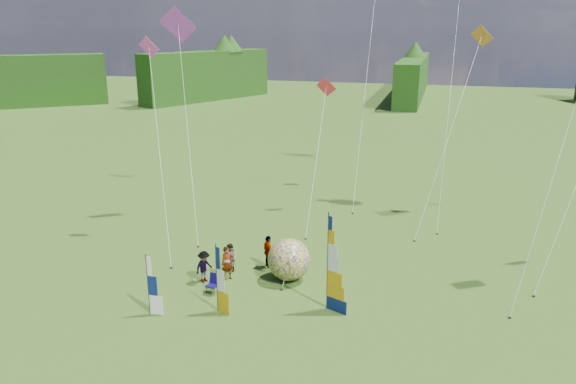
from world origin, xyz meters
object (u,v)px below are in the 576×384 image
(spectator_d, at_px, (268,252))
(side_banner_left, at_px, (217,279))
(side_banner_far, at_px, (148,285))
(spectator_b, at_px, (230,258))
(camp_chair, at_px, (212,284))
(feather_banner_main, at_px, (328,263))
(kite_whale, at_px, (453,65))
(spectator_a, at_px, (227,263))
(bol_inflatable, at_px, (289,260))
(spectator_c, at_px, (204,267))

(spectator_d, bearing_deg, side_banner_left, 132.02)
(side_banner_far, relative_size, spectator_b, 1.84)
(side_banner_far, relative_size, spectator_d, 1.59)
(spectator_d, xyz_separation_m, camp_chair, (-1.78, -3.91, -0.42))
(feather_banner_main, distance_m, kite_whale, 19.34)
(feather_banner_main, relative_size, side_banner_far, 1.60)
(side_banner_left, bearing_deg, camp_chair, 142.11)
(side_banner_far, xyz_separation_m, spectator_a, (2.20, 4.55, -0.56))
(spectator_a, bearing_deg, spectator_b, 59.02)
(spectator_d, relative_size, kite_whale, 0.09)
(feather_banner_main, bearing_deg, spectator_a, -174.37)
(spectator_b, bearing_deg, spectator_a, -39.54)
(feather_banner_main, height_order, spectator_b, feather_banner_main)
(side_banner_left, bearing_deg, bol_inflatable, 82.79)
(bol_inflatable, height_order, spectator_d, bol_inflatable)
(side_banner_left, distance_m, spectator_a, 3.61)
(spectator_b, distance_m, spectator_c, 1.85)
(kite_whale, bearing_deg, bol_inflatable, -130.88)
(feather_banner_main, height_order, kite_whale, kite_whale)
(side_banner_far, xyz_separation_m, bol_inflatable, (5.40, 5.44, -0.34))
(spectator_b, bearing_deg, spectator_c, -79.60)
(spectator_d, distance_m, camp_chair, 4.32)
(spectator_b, bearing_deg, feather_banner_main, 13.69)
(spectator_b, height_order, camp_chair, spectator_b)
(spectator_c, xyz_separation_m, kite_whale, (12.06, 15.64, 9.70))
(feather_banner_main, height_order, bol_inflatable, feather_banner_main)
(spectator_c, bearing_deg, spectator_b, -5.09)
(side_banner_left, xyz_separation_m, spectator_b, (-1.05, 4.43, -0.87))
(side_banner_far, height_order, bol_inflatable, side_banner_far)
(feather_banner_main, xyz_separation_m, camp_chair, (-5.98, -0.02, -1.88))
(spectator_a, distance_m, spectator_d, 2.68)
(feather_banner_main, xyz_separation_m, side_banner_left, (-5.01, -1.67, -0.72))
(feather_banner_main, relative_size, camp_chair, 4.62)
(feather_banner_main, relative_size, spectator_a, 2.55)
(spectator_a, xyz_separation_m, spectator_d, (1.64, 2.12, 0.00))
(spectator_b, bearing_deg, spectator_d, 69.44)
(side_banner_far, bearing_deg, side_banner_left, 18.81)
(spectator_b, bearing_deg, side_banner_far, -71.48)
(bol_inflatable, xyz_separation_m, spectator_c, (-4.28, -1.53, -0.27))
(spectator_b, xyz_separation_m, spectator_c, (-0.86, -1.64, 0.07))
(bol_inflatable, relative_size, spectator_a, 1.23)
(feather_banner_main, relative_size, bol_inflatable, 2.08)
(bol_inflatable, height_order, spectator_c, bol_inflatable)
(feather_banner_main, bearing_deg, side_banner_far, -138.47)
(bol_inflatable, distance_m, spectator_b, 3.43)
(side_banner_left, distance_m, spectator_b, 4.63)
(side_banner_left, height_order, kite_whale, kite_whale)
(bol_inflatable, distance_m, spectator_d, 2.00)
(spectator_b, bearing_deg, side_banner_left, -38.42)
(spectator_a, height_order, spectator_c, spectator_a)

